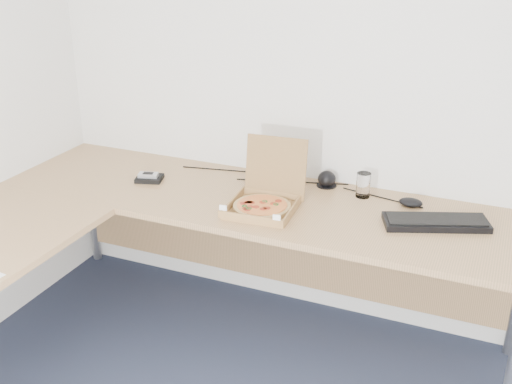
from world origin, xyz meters
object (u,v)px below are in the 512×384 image
at_px(keyboard, 436,222).
at_px(wallet, 149,178).
at_px(drinking_glass, 363,185).
at_px(pizza_box, 264,202).
at_px(desk, 149,230).

height_order(keyboard, wallet, keyboard).
bearing_deg(drinking_glass, keyboard, -26.22).
xyz_separation_m(pizza_box, drinking_glass, (0.37, 0.32, 0.02)).
distance_m(drinking_glass, wallet, 1.06).
distance_m(drinking_glass, keyboard, 0.41).
relative_size(desk, pizza_box, 7.44).
distance_m(pizza_box, keyboard, 0.75).
bearing_deg(desk, pizza_box, 39.24).
bearing_deg(wallet, pizza_box, -25.48).
relative_size(drinking_glass, wallet, 0.93).
height_order(desk, keyboard, keyboard).
xyz_separation_m(desk, drinking_glass, (0.78, 0.65, 0.09)).
xyz_separation_m(pizza_box, keyboard, (0.74, 0.14, -0.02)).
height_order(pizza_box, keyboard, pizza_box).
bearing_deg(keyboard, pizza_box, 169.63).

